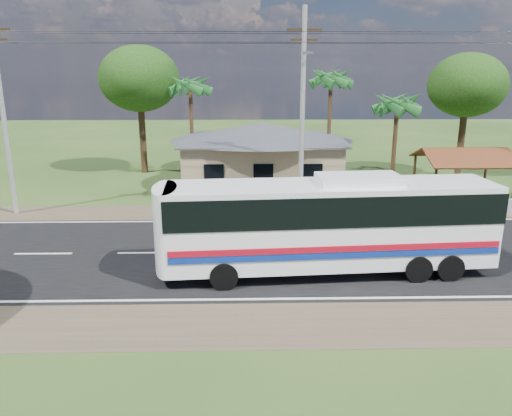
# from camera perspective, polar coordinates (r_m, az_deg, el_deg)

# --- Properties ---
(ground) EXTENTS (120.00, 120.00, 0.00)m
(ground) POSITION_cam_1_polar(r_m,az_deg,el_deg) (22.16, -0.91, -5.11)
(ground) COLOR #284318
(ground) RESTS_ON ground
(road) EXTENTS (120.00, 16.00, 0.03)m
(road) POSITION_cam_1_polar(r_m,az_deg,el_deg) (22.15, -0.91, -5.08)
(road) COLOR black
(road) RESTS_ON ground
(house) EXTENTS (12.40, 10.00, 5.00)m
(house) POSITION_cam_1_polar(r_m,az_deg,el_deg) (34.14, 0.61, 6.85)
(house) COLOR tan
(house) RESTS_ON ground
(waiting_shed) EXTENTS (5.20, 4.48, 3.35)m
(waiting_shed) POSITION_cam_1_polar(r_m,az_deg,el_deg) (32.44, 22.69, 5.34)
(waiting_shed) COLOR #392815
(waiting_shed) RESTS_ON ground
(concrete_barrier) EXTENTS (7.00, 0.30, 0.90)m
(concrete_barrier) POSITION_cam_1_polar(r_m,az_deg,el_deg) (29.90, 22.66, 0.07)
(concrete_barrier) COLOR #9E9E99
(concrete_barrier) RESTS_ON ground
(utility_poles) EXTENTS (32.80, 2.22, 11.00)m
(utility_poles) POSITION_cam_1_polar(r_m,az_deg,el_deg) (27.43, 4.63, 11.23)
(utility_poles) COLOR #9E9E99
(utility_poles) RESTS_ON ground
(palm_near) EXTENTS (2.80, 2.80, 6.70)m
(palm_near) POSITION_cam_1_polar(r_m,az_deg,el_deg) (33.22, 15.86, 11.36)
(palm_near) COLOR #47301E
(palm_near) RESTS_ON ground
(palm_mid) EXTENTS (2.80, 2.80, 8.20)m
(palm_mid) POSITION_cam_1_polar(r_m,az_deg,el_deg) (36.74, 8.57, 14.38)
(palm_mid) COLOR #47301E
(palm_mid) RESTS_ON ground
(palm_far) EXTENTS (2.80, 2.80, 7.70)m
(palm_far) POSITION_cam_1_polar(r_m,az_deg,el_deg) (36.95, -7.53, 13.67)
(palm_far) COLOR #47301E
(palm_far) RESTS_ON ground
(tree_behind_house) EXTENTS (6.00, 6.00, 9.61)m
(tree_behind_house) POSITION_cam_1_polar(r_m,az_deg,el_deg) (39.53, -13.20, 14.16)
(tree_behind_house) COLOR #47301E
(tree_behind_house) RESTS_ON ground
(tree_behind_shed) EXTENTS (5.60, 5.60, 9.02)m
(tree_behind_shed) POSITION_cam_1_polar(r_m,az_deg,el_deg) (40.12, 23.00, 12.76)
(tree_behind_shed) COLOR #47301E
(tree_behind_shed) RESTS_ON ground
(coach_bus) EXTENTS (12.85, 3.59, 3.94)m
(coach_bus) POSITION_cam_1_polar(r_m,az_deg,el_deg) (19.54, 8.53, -1.17)
(coach_bus) COLOR white
(coach_bus) RESTS_ON ground
(motorcycle) EXTENTS (1.81, 1.16, 0.90)m
(motorcycle) POSITION_cam_1_polar(r_m,az_deg,el_deg) (30.57, 25.24, 0.10)
(motorcycle) COLOR black
(motorcycle) RESTS_ON ground
(person) EXTENTS (0.64, 0.43, 1.75)m
(person) POSITION_cam_1_polar(r_m,az_deg,el_deg) (27.91, 18.43, 0.34)
(person) COLOR navy
(person) RESTS_ON ground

